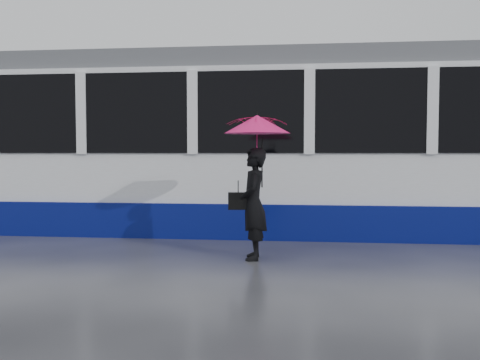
# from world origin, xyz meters

# --- Properties ---
(ground) EXTENTS (90.00, 90.00, 0.00)m
(ground) POSITION_xyz_m (0.00, 0.00, 0.00)
(ground) COLOR #28282D
(ground) RESTS_ON ground
(rails) EXTENTS (34.00, 1.51, 0.02)m
(rails) POSITION_xyz_m (0.00, 2.50, 0.01)
(rails) COLOR #3F3D38
(rails) RESTS_ON ground
(tram) EXTENTS (26.00, 2.56, 3.35)m
(tram) POSITION_xyz_m (2.27, 2.50, 1.64)
(tram) COLOR white
(tram) RESTS_ON ground
(woman) EXTENTS (0.44, 0.61, 1.57)m
(woman) POSITION_xyz_m (0.97, -0.35, 0.79)
(woman) COLOR black
(woman) RESTS_ON ground
(umbrella) EXTENTS (1.02, 1.02, 1.06)m
(umbrella) POSITION_xyz_m (1.02, -0.35, 1.73)
(umbrella) COLOR #FE1581
(umbrella) RESTS_ON ground
(handbag) EXTENTS (0.29, 0.15, 0.42)m
(handbag) POSITION_xyz_m (0.75, -0.33, 0.83)
(handbag) COLOR black
(handbag) RESTS_ON ground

